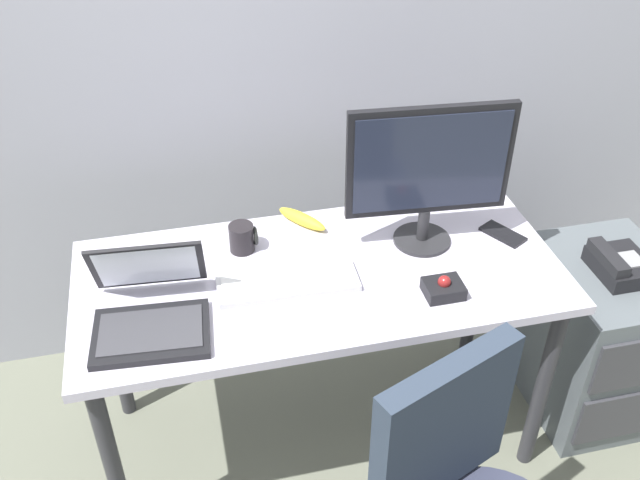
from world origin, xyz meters
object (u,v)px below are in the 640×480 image
keyboard (288,283)px  cell_phone (503,234)px  monitor_main (429,169)px  coffee_mug (243,238)px  desk_phone (620,265)px  trackball_mouse (443,288)px  laptop (150,308)px  banana (301,219)px  file_cabinet (596,336)px

keyboard → cell_phone: keyboard is taller
monitor_main → coffee_mug: monitor_main is taller
desk_phone → trackball_mouse: trackball_mouse is taller
laptop → banana: 0.61m
laptop → trackball_mouse: bearing=-5.0°
trackball_mouse → coffee_mug: (-0.53, 0.34, 0.02)m
laptop → trackball_mouse: laptop is taller
desk_phone → file_cabinet: bearing=63.2°
keyboard → trackball_mouse: 0.45m
file_cabinet → coffee_mug: bearing=170.2°
cell_phone → keyboard: bearing=158.1°
file_cabinet → laptop: (-1.50, -0.06, 0.49)m
banana → desk_phone: bearing=-17.8°
laptop → banana: bearing=36.5°
trackball_mouse → cell_phone: bearing=38.2°
monitor_main → coffee_mug: bearing=171.3°
desk_phone → coffee_mug: (-1.20, 0.23, 0.15)m
file_cabinet → banana: 1.15m
file_cabinet → desk_phone: (-0.01, -0.02, 0.34)m
trackball_mouse → banana: trackball_mouse is taller
monitor_main → keyboard: (-0.46, -0.12, -0.25)m
monitor_main → desk_phone: bearing=-12.3°
file_cabinet → cell_phone: cell_phone is taller
cell_phone → coffee_mug: bearing=142.9°
coffee_mug → banana: bearing=25.0°
desk_phone → coffee_mug: coffee_mug is taller
keyboard → coffee_mug: coffee_mug is taller
keyboard → laptop: 0.40m
laptop → coffee_mug: bearing=42.9°
desk_phone → keyboard: size_ratio=0.48×
desk_phone → laptop: laptop is taller
trackball_mouse → coffee_mug: 0.63m
trackball_mouse → coffee_mug: coffee_mug is taller
keyboard → monitor_main: bearing=14.9°
file_cabinet → keyboard: keyboard is taller
monitor_main → coffee_mug: (-0.56, 0.09, -0.22)m
file_cabinet → keyboard: bearing=179.9°
desk_phone → trackball_mouse: 0.69m
desk_phone → monitor_main: 0.75m
keyboard → coffee_mug: 0.23m
desk_phone → trackball_mouse: bearing=-170.0°
keyboard → banana: (0.10, 0.30, 0.01)m
trackball_mouse → coffee_mug: size_ratio=1.22×
keyboard → banana: banana is taller
trackball_mouse → cell_phone: size_ratio=0.77×
banana → trackball_mouse: bearing=-53.2°
monitor_main → cell_phone: monitor_main is taller
file_cabinet → desk_phone: size_ratio=3.02×
trackball_mouse → coffee_mug: bearing=147.0°
coffee_mug → cell_phone: (0.82, -0.11, -0.04)m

